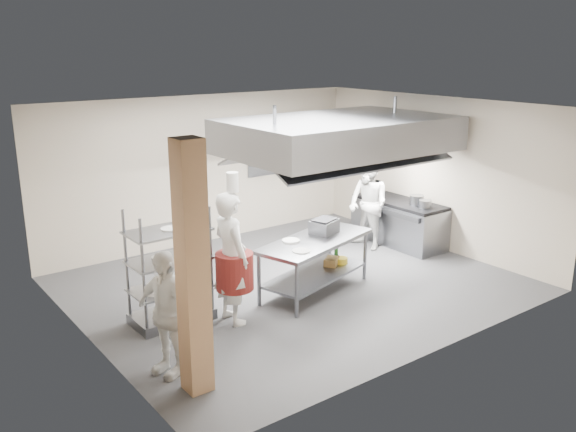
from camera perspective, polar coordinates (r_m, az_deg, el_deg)
floor at (r=10.46m, az=0.57°, el=-6.40°), size 7.00×7.00×0.00m
ceiling at (r=9.73m, az=0.61°, el=10.18°), size 7.00×7.00×0.00m
wall_back at (r=12.45m, az=-7.87°, el=4.29°), size 7.00×0.00×7.00m
wall_left at (r=8.41m, az=-18.70°, el=-2.01°), size 0.00×6.00×6.00m
wall_right at (r=12.38m, az=13.58°, el=3.94°), size 0.00×6.00×6.00m
column at (r=6.96m, az=-8.92°, el=-5.04°), size 0.30×0.30×3.00m
exhaust_hood at (r=10.93m, az=4.77°, el=7.59°), size 4.00×2.50×0.60m
hood_strip_a at (r=10.42m, az=1.01°, el=5.44°), size 1.60×0.12×0.04m
hood_strip_b at (r=11.59m, az=8.09°, el=6.35°), size 1.60×0.12×0.04m
wall_shelf at (r=13.27m, az=-0.71°, el=5.15°), size 1.50×0.28×0.04m
island at (r=10.02m, az=2.53°, el=-4.65°), size 2.30×1.43×0.91m
island_worktop at (r=9.87m, az=2.56°, el=-2.34°), size 2.30×1.43×0.06m
island_undershelf at (r=10.07m, az=2.52°, el=-5.48°), size 2.11×1.30×0.04m
pass_rack at (r=8.99m, az=-11.04°, el=-4.59°), size 1.16×0.68×1.73m
cooking_range at (r=12.65m, az=10.31°, el=-0.67°), size 0.80×2.00×0.84m
range_top at (r=12.53m, az=10.41°, el=1.30°), size 0.78×1.96×0.06m
chef_head at (r=8.83m, az=-5.36°, el=-3.91°), size 0.49×0.73×1.97m
chef_line at (r=12.12m, az=7.51°, el=1.12°), size 0.73×0.91×1.81m
chef_plating at (r=7.63m, az=-11.31°, el=-8.90°), size 0.65×1.01×1.60m
griddle at (r=10.16m, az=3.41°, el=-1.00°), size 0.54×0.48×0.22m
wicker_basket at (r=10.42m, az=4.10°, el=-4.27°), size 0.36×0.34×0.13m
stockpot at (r=12.24m, az=11.96°, el=1.48°), size 0.28×0.28×0.19m
plate_stack at (r=9.10m, az=-10.93°, el=-6.42°), size 0.28×0.28×0.05m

